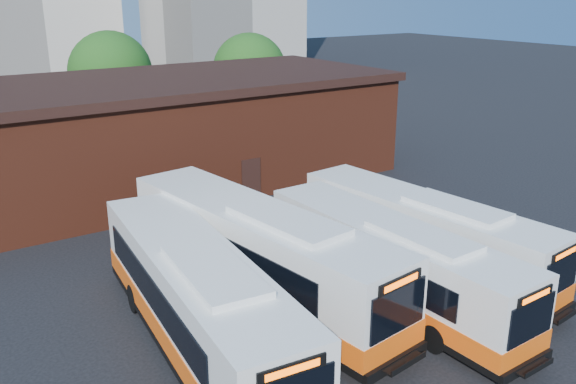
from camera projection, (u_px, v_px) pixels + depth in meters
ground at (377, 320)px, 22.06m from camera, size 220.00×220.00×0.00m
bus_west at (198, 304)px, 19.82m from camera, size 4.04×13.54×3.64m
bus_midwest at (259, 257)px, 23.13m from camera, size 4.55×14.20×3.81m
bus_mideast at (390, 266)px, 22.84m from camera, size 2.88×12.37×3.35m
bus_east at (423, 237)px, 25.48m from camera, size 3.70×12.55×3.37m
transit_worker at (455, 311)px, 20.88m from camera, size 0.66×0.77×1.80m
depot_building at (157, 131)px, 36.78m from camera, size 28.60×12.60×6.40m
tree_mid at (111, 73)px, 48.28m from camera, size 6.56×6.56×8.36m
tree_east at (250, 70)px, 51.82m from camera, size 6.24×6.24×7.96m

